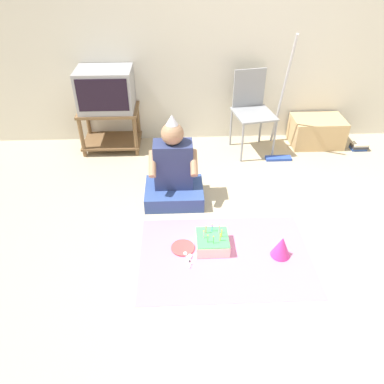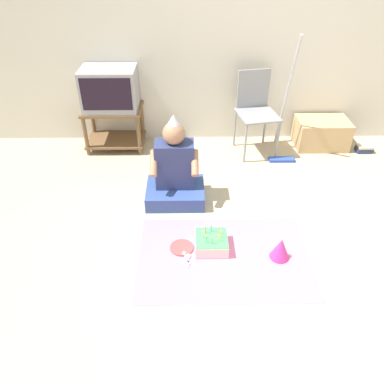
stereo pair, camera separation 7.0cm
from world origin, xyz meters
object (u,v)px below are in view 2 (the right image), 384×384
at_px(tv, 110,89).
at_px(paper_plate, 182,247).
at_px(birthday_cake, 211,242).
at_px(dust_mop, 284,123).
at_px(folding_chair, 256,107).
at_px(person_seated, 175,174).
at_px(book_pile, 364,149).
at_px(party_hat_blue, 280,248).
at_px(cardboard_box_stack, 321,133).

xyz_separation_m(tv, paper_plate, (0.77, -1.71, -0.68)).
bearing_deg(birthday_cake, paper_plate, -178.86).
bearing_deg(dust_mop, birthday_cake, -120.07).
height_order(folding_chair, person_seated, folding_chair).
xyz_separation_m(tv, book_pile, (2.83, -0.17, -0.65)).
distance_m(book_pile, party_hat_blue, 2.11).
xyz_separation_m(folding_chair, person_seated, (-0.86, -0.96, -0.24)).
bearing_deg(cardboard_box_stack, birthday_cake, -128.61).
bearing_deg(tv, folding_chair, -2.48).
height_order(folding_chair, party_hat_blue, folding_chair).
bearing_deg(dust_mop, folding_chair, 148.95).
bearing_deg(paper_plate, book_pile, 36.89).
distance_m(cardboard_box_stack, book_pile, 0.51).
relative_size(dust_mop, person_seated, 1.57).
bearing_deg(birthday_cake, party_hat_blue, -12.18).
height_order(dust_mop, book_pile, dust_mop).
relative_size(tv, birthday_cake, 2.25).
relative_size(party_hat_blue, paper_plate, 0.94).
relative_size(dust_mop, paper_plate, 6.99).
distance_m(tv, book_pile, 2.91).
bearing_deg(paper_plate, tv, 114.15).
bearing_deg(book_pile, dust_mop, -175.63).
height_order(tv, folding_chair, tv).
relative_size(dust_mop, book_pile, 7.27).
bearing_deg(paper_plate, party_hat_blue, -8.11).
relative_size(dust_mop, birthday_cake, 5.15).
bearing_deg(cardboard_box_stack, tv, 179.79).
relative_size(cardboard_box_stack, birthday_cake, 2.27).
bearing_deg(book_pile, paper_plate, -143.11).
bearing_deg(dust_mop, tv, 172.51).
bearing_deg(birthday_cake, person_seated, 113.64).
bearing_deg(birthday_cake, cardboard_box_stack, 51.39).
bearing_deg(folding_chair, birthday_cake, -108.73).
distance_m(dust_mop, person_seated, 1.40).
height_order(book_pile, person_seated, person_seated).
relative_size(tv, person_seated, 0.69).
height_order(folding_chair, paper_plate, folding_chair).
height_order(tv, person_seated, tv).
xyz_separation_m(folding_chair, cardboard_box_stack, (0.80, 0.06, -0.35)).
height_order(cardboard_box_stack, book_pile, cardboard_box_stack).
bearing_deg(paper_plate, person_seated, 95.32).
distance_m(book_pile, birthday_cake, 2.39).
bearing_deg(folding_chair, paper_plate, -115.67).
xyz_separation_m(folding_chair, dust_mop, (0.29, -0.18, -0.11)).
height_order(party_hat_blue, paper_plate, party_hat_blue).
xyz_separation_m(dust_mop, party_hat_blue, (-0.33, -1.58, -0.30)).
bearing_deg(folding_chair, book_pile, -4.57).
distance_m(tv, dust_mop, 1.89).
xyz_separation_m(dust_mop, person_seated, (-1.15, -0.78, -0.12)).
bearing_deg(dust_mop, person_seated, -145.65).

